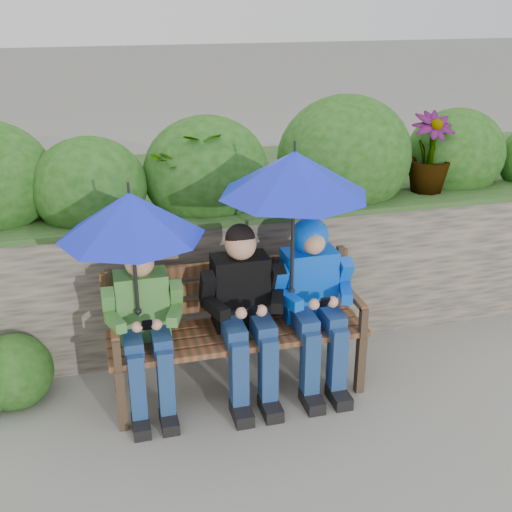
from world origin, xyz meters
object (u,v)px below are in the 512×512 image
object	(u,v)px
umbrella_left	(131,215)
boy_left	(145,321)
park_bench	(235,320)
boy_right	(313,291)
boy_middle	(244,306)
umbrella_right	(294,173)

from	to	relation	value
umbrella_left	boy_left	bearing A→B (deg)	32.78
park_bench	boy_right	world-z (taller)	boy_right
park_bench	umbrella_left	distance (m)	1.02
umbrella_left	boy_middle	bearing A→B (deg)	1.41
park_bench	boy_middle	world-z (taller)	boy_middle
park_bench	umbrella_left	world-z (taller)	umbrella_left
park_bench	boy_left	distance (m)	0.60
umbrella_left	umbrella_right	xyz separation A→B (m)	(0.96, -0.01, 0.18)
boy_left	boy_middle	size ratio (longest dim) A/B	0.94
boy_left	boy_middle	distance (m)	0.63
boy_left	boy_middle	bearing A→B (deg)	-0.59
boy_left	umbrella_right	distance (m)	1.27
boy_middle	umbrella_right	bearing A→B (deg)	-5.10
park_bench	boy_right	bearing A→B (deg)	-7.47
park_bench	umbrella_right	distance (m)	1.04
umbrella_left	park_bench	bearing A→B (deg)	8.82
boy_right	umbrella_left	xyz separation A→B (m)	(-1.12, -0.03, 0.63)
boy_middle	umbrella_right	distance (m)	0.90
boy_right	umbrella_left	distance (m)	1.29
boy_left	park_bench	bearing A→B (deg)	7.16
boy_right	boy_left	bearing A→B (deg)	-179.62
boy_left	boy_right	distance (m)	1.09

